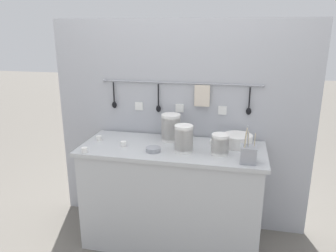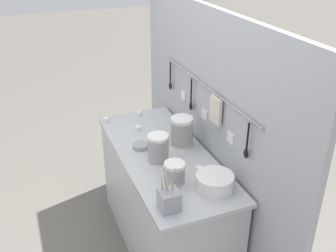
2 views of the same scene
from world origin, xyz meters
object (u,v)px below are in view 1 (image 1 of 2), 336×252
(bowl_stack_wide_centre, at_px, (171,128))
(cup_beside_plates, at_px, (123,144))
(steel_mixing_bowl, at_px, (153,149))
(cutlery_caddy, at_px, (248,154))
(cup_mid_row, at_px, (99,138))
(plate_stack, at_px, (237,140))
(cup_back_right, at_px, (213,142))
(bowl_stack_nested_right, at_px, (220,144))
(bowl_stack_short_front, at_px, (184,139))
(cup_back_left, at_px, (84,150))

(bowl_stack_wide_centre, relative_size, cup_beside_plates, 4.94)
(steel_mixing_bowl, bearing_deg, cutlery_caddy, -5.22)
(steel_mixing_bowl, height_order, cutlery_caddy, cutlery_caddy)
(steel_mixing_bowl, relative_size, cup_mid_row, 2.51)
(cup_mid_row, bearing_deg, cup_beside_plates, -19.87)
(cup_mid_row, bearing_deg, plate_stack, 5.64)
(cup_mid_row, height_order, cup_back_right, same)
(bowl_stack_nested_right, height_order, bowl_stack_short_front, bowl_stack_short_front)
(steel_mixing_bowl, bearing_deg, cup_beside_plates, 166.49)
(plate_stack, relative_size, cup_mid_row, 5.09)
(bowl_stack_wide_centre, distance_m, bowl_stack_short_front, 0.28)
(bowl_stack_short_front, height_order, plate_stack, bowl_stack_short_front)
(plate_stack, xyz_separation_m, cutlery_caddy, (0.08, -0.33, 0.02))
(bowl_stack_wide_centre, distance_m, cup_back_right, 0.37)
(plate_stack, relative_size, steel_mixing_bowl, 2.03)
(plate_stack, bearing_deg, cup_back_left, -160.66)
(steel_mixing_bowl, xyz_separation_m, cup_back_left, (-0.51, -0.13, 0.00))
(plate_stack, height_order, cup_back_left, plate_stack)
(bowl_stack_nested_right, height_order, cup_back_left, bowl_stack_nested_right)
(cup_back_right, bearing_deg, bowl_stack_wide_centre, 175.10)
(plate_stack, relative_size, cup_back_right, 5.09)
(bowl_stack_nested_right, relative_size, steel_mixing_bowl, 1.36)
(bowl_stack_wide_centre, xyz_separation_m, bowl_stack_short_front, (0.15, -0.24, -0.01))
(bowl_stack_wide_centre, bearing_deg, cup_back_left, -144.44)
(bowl_stack_nested_right, bearing_deg, bowl_stack_short_front, -179.39)
(bowl_stack_nested_right, height_order, cup_mid_row, bowl_stack_nested_right)
(cutlery_caddy, distance_m, cup_beside_plates, 0.98)
(bowl_stack_wide_centre, distance_m, cup_beside_plates, 0.42)
(cup_back_left, height_order, cup_back_right, same)
(bowl_stack_nested_right, distance_m, cup_back_left, 1.02)
(bowl_stack_short_front, xyz_separation_m, cup_back_left, (-0.73, -0.18, -0.08))
(cutlery_caddy, xyz_separation_m, cup_mid_row, (-1.22, 0.22, -0.04))
(cutlery_caddy, relative_size, cup_back_left, 6.09)
(cup_back_left, bearing_deg, bowl_stack_nested_right, 10.42)
(bowl_stack_nested_right, xyz_separation_m, cup_mid_row, (-1.01, 0.10, -0.06))
(cup_back_left, bearing_deg, steel_mixing_bowl, 14.59)
(cutlery_caddy, height_order, cup_beside_plates, cutlery_caddy)
(bowl_stack_nested_right, height_order, steel_mixing_bowl, bowl_stack_nested_right)
(cup_mid_row, bearing_deg, cup_back_right, 6.17)
(bowl_stack_nested_right, height_order, cup_back_right, bowl_stack_nested_right)
(bowl_stack_wide_centre, height_order, steel_mixing_bowl, bowl_stack_wide_centre)
(bowl_stack_wide_centre, relative_size, plate_stack, 0.97)
(cutlery_caddy, xyz_separation_m, cup_back_left, (-1.21, -0.07, -0.04))
(cutlery_caddy, bearing_deg, steel_mixing_bowl, 174.78)
(steel_mixing_bowl, bearing_deg, cup_back_left, -165.41)
(cup_back_right, bearing_deg, cup_back_left, -157.58)
(bowl_stack_nested_right, relative_size, cup_back_right, 3.42)
(cup_back_left, relative_size, cup_back_right, 1.00)
(plate_stack, height_order, cutlery_caddy, cutlery_caddy)
(plate_stack, bearing_deg, bowl_stack_nested_right, -120.62)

